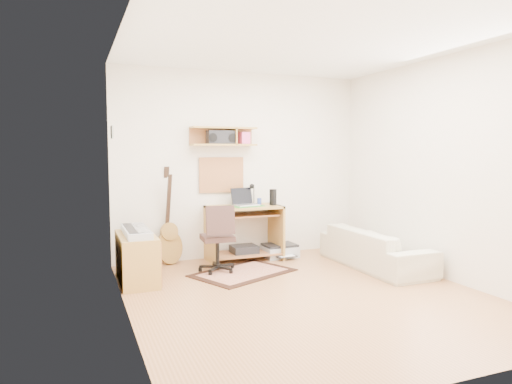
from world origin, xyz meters
name	(u,v)px	position (x,y,z in m)	size (l,w,h in m)	color
floor	(306,295)	(0.00, 0.00, -0.01)	(3.60, 4.00, 0.01)	#AE7648
ceiling	(309,40)	(0.00, 0.00, 2.60)	(3.60, 4.00, 0.01)	white
back_wall	(241,165)	(0.00, 2.00, 1.30)	(3.60, 0.01, 2.60)	white
left_wall	(125,174)	(-1.80, 0.00, 1.30)	(0.01, 4.00, 2.60)	white
right_wall	(445,168)	(1.80, 0.00, 1.30)	(0.01, 4.00, 2.60)	white
wall_shelf	(224,136)	(-0.30, 1.88, 1.70)	(0.90, 0.25, 0.26)	#B68A40
cork_board	(221,175)	(-0.30, 1.98, 1.17)	(0.64, 0.03, 0.49)	#A98354
wall_photo	(112,132)	(-1.79, 1.50, 1.72)	(0.02, 0.20, 0.15)	#4C8CBF
desk	(244,233)	(-0.06, 1.73, 0.38)	(1.00, 0.55, 0.75)	#B68A40
laptop	(246,197)	(-0.04, 1.71, 0.87)	(0.32, 0.32, 0.25)	silver
speaker	(273,197)	(0.35, 1.68, 0.86)	(0.10, 0.10, 0.22)	black
desk_lamp	(254,194)	(0.14, 1.87, 0.89)	(0.10, 0.10, 0.29)	black
pencil_cup	(259,201)	(0.21, 1.83, 0.79)	(0.06, 0.06, 0.09)	#364BA2
boombox	(221,138)	(-0.34, 1.87, 1.68)	(0.38, 0.17, 0.20)	black
rug	(243,273)	(-0.32, 1.05, 0.01)	(1.18, 0.79, 0.02)	#CBAB88
task_chair	(217,238)	(-0.59, 1.25, 0.43)	(0.44, 0.44, 0.86)	#362420
cabinet	(137,258)	(-1.58, 1.16, 0.28)	(0.40, 0.90, 0.55)	#B68A40
music_keyboard	(136,231)	(-1.58, 1.16, 0.59)	(0.26, 0.84, 0.07)	#B2B5BA
guitar	(169,215)	(-1.06, 1.86, 0.65)	(0.35, 0.22, 1.31)	olive
waste_basket	(138,276)	(-1.61, 0.90, 0.13)	(0.22, 0.22, 0.27)	white
printer	(280,251)	(0.47, 1.70, 0.09)	(0.47, 0.36, 0.18)	#A5A8AA
sofa	(375,242)	(1.38, 0.72, 0.33)	(1.70, 0.50, 0.67)	beige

